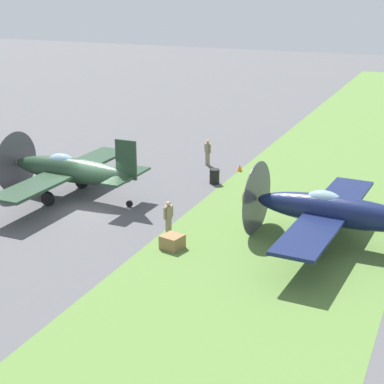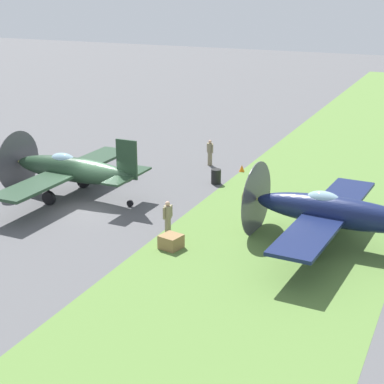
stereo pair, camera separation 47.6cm
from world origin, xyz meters
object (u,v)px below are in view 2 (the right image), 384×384
Objects in this scene: airplane_wingman at (333,212)px; ground_crew_chief at (210,152)px; supply_crate at (171,242)px; ground_crew_mechanic at (168,217)px; fuel_drum at (216,176)px; runway_marker_cone at (242,168)px; airplane_lead at (71,169)px.

ground_crew_chief is (9.94, 10.29, -0.75)m from airplane_wingman.
ground_crew_chief is 13.82m from supply_crate.
fuel_drum is (8.45, 0.92, -0.46)m from ground_crew_mechanic.
runway_marker_cone is at bearing 19.15° from ground_crew_mechanic.
airplane_wingman is 25.35× the size of runway_marker_cone.
ground_crew_mechanic is (-2.02, 7.50, -0.75)m from airplane_wingman.
ground_crew_chief is at bearing 15.21° from supply_crate.
runway_marker_cone is at bearing 18.47° from ground_crew_chief.
ground_crew_chief is 1.92× the size of supply_crate.
airplane_wingman is at bearing -140.30° from runway_marker_cone.
ground_crew_mechanic reaches higher than runway_marker_cone.
airplane_lead reaches higher than runway_marker_cone.
runway_marker_cone is at bearing 43.06° from airplane_wingman.
ground_crew_chief reaches higher than supply_crate.
airplane_lead is at bearing 86.67° from ground_crew_mechanic.
airplane_lead is 8.71m from fuel_drum.
ground_crew_mechanic is 8.51m from fuel_drum.
fuel_drum is (6.43, 8.42, -1.21)m from airplane_wingman.
ground_crew_mechanic is at bearing -109.67° from airplane_lead.
fuel_drum is 9.97m from supply_crate.
ground_crew_chief is 1.00× the size of ground_crew_mechanic.
airplane_wingman is at bearing -63.07° from supply_crate.
runway_marker_cone is at bearing -38.38° from airplane_lead.
supply_crate is (-4.19, -8.30, -1.31)m from airplane_lead.
airplane_lead reaches higher than ground_crew_chief.
runway_marker_cone is at bearing 5.27° from supply_crate.
fuel_drum is at bearing 10.13° from supply_crate.
airplane_wingman is 12.37m from runway_marker_cone.
airplane_wingman is 10.66m from fuel_drum.
airplane_wingman reaches higher than runway_marker_cone.
fuel_drum is at bearing 55.99° from airplane_wingman.
airplane_wingman is 14.33m from ground_crew_chief.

